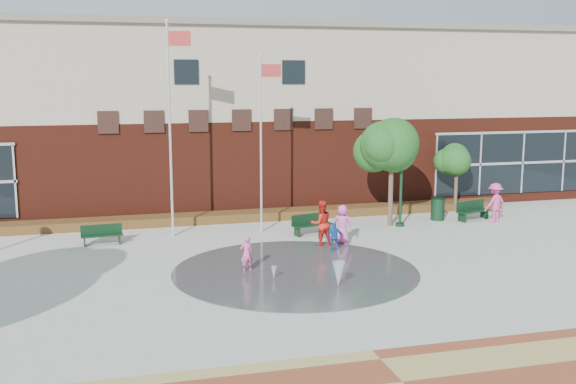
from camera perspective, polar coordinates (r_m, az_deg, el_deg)
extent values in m
plane|color=#666056|center=(20.41, 2.90, -9.06)|extent=(120.00, 120.00, 0.00)
cube|color=#A8A8A0|center=(24.08, 0.00, -6.10)|extent=(46.00, 18.00, 0.01)
cylinder|color=#383A3D|center=(23.15, 0.64, -6.75)|extent=(8.40, 8.40, 0.01)
cube|color=#561D12|center=(36.64, -5.40, 2.90)|extent=(44.00, 10.00, 4.50)
cube|color=tan|center=(36.39, -5.52, 9.95)|extent=(44.00, 10.00, 4.50)
cube|color=slate|center=(36.47, -5.58, 13.57)|extent=(44.40, 10.40, 0.30)
cube|color=black|center=(37.56, 19.19, 2.36)|extent=(10.00, 0.12, 3.19)
cube|color=black|center=(31.07, -8.61, 10.02)|extent=(1.10, 0.10, 1.10)
cube|color=black|center=(32.01, 0.46, 10.12)|extent=(1.10, 0.10, 1.10)
cube|color=maroon|center=(31.27, -3.56, -2.43)|extent=(26.00, 1.20, 0.40)
cylinder|color=silver|center=(27.89, -9.96, 5.02)|extent=(0.11, 0.11, 8.71)
sphere|color=silver|center=(27.89, -10.23, 14.08)|extent=(0.17, 0.17, 0.17)
cube|color=#A72D2C|center=(27.72, -9.22, 12.71)|extent=(0.90, 0.37, 0.58)
cylinder|color=silver|center=(28.30, -2.31, 3.89)|extent=(0.09, 0.09, 7.40)
sphere|color=silver|center=(28.17, -2.36, 11.49)|extent=(0.15, 0.15, 0.15)
cube|color=#A72D2C|center=(28.20, -1.47, 10.24)|extent=(0.85, 0.12, 0.52)
cylinder|color=#11321B|center=(30.05, 9.54, 0.42)|extent=(0.13, 0.13, 3.57)
cylinder|color=#11321B|center=(30.37, 9.45, -2.75)|extent=(0.38, 0.38, 0.17)
sphere|color=white|center=(29.80, 9.65, 4.17)|extent=(0.42, 0.42, 0.42)
cube|color=#11321B|center=(27.59, -15.48, -3.56)|extent=(1.63, 0.56, 0.05)
cube|color=#11321B|center=(27.74, -15.53, -3.06)|extent=(1.60, 0.16, 0.40)
cube|color=#11321B|center=(28.33, 2.05, -2.79)|extent=(1.81, 0.89, 0.06)
cube|color=#11321B|center=(28.47, 1.84, -2.27)|extent=(1.70, 0.47, 0.44)
cube|color=#11321B|center=(32.30, 15.44, -1.57)|extent=(1.85, 1.02, 0.06)
cube|color=#11321B|center=(32.40, 15.17, -1.11)|extent=(1.71, 0.59, 0.45)
cylinder|color=#11321B|center=(31.93, 12.56, -1.44)|extent=(0.62, 0.62, 1.04)
cylinder|color=black|center=(31.83, 12.59, -0.49)|extent=(0.67, 0.67, 0.06)
cylinder|color=#49352A|center=(30.17, 8.69, 0.01)|extent=(0.21, 0.21, 3.08)
cylinder|color=#49352A|center=(34.16, 14.01, 0.01)|extent=(0.17, 0.17, 1.96)
cone|color=white|center=(21.52, 4.28, -8.08)|extent=(0.41, 0.41, 0.80)
cone|color=white|center=(22.26, -1.21, -7.44)|extent=(0.19, 0.19, 0.42)
imported|color=#D75598|center=(23.01, -3.53, -5.25)|extent=(0.51, 0.39, 1.26)
imported|color=red|center=(26.38, 2.82, -2.67)|extent=(0.97, 0.79, 1.83)
imported|color=#D755AE|center=(26.87, 4.62, -2.75)|extent=(0.91, 0.83, 1.57)
imported|color=#1D4DAF|center=(25.68, 3.95, -3.81)|extent=(0.70, 0.36, 1.14)
imported|color=#D74188|center=(31.97, 17.12, -0.90)|extent=(1.33, 1.00, 1.84)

